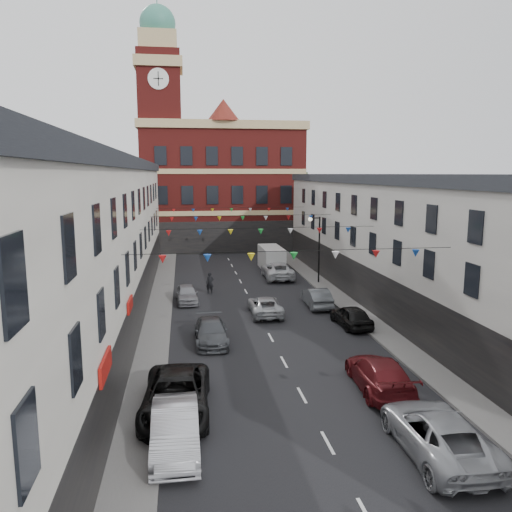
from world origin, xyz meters
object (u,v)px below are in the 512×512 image
car_left_c (176,396)px  car_right_f (278,270)px  car_right_d (351,316)px  white_van (271,258)px  car_left_b (175,429)px  car_right_e (317,297)px  street_lamp (317,241)px  moving_car (265,306)px  car_right_b (438,433)px  car_left_d (211,332)px  car_left_e (187,294)px  car_right_c (380,374)px  pedestrian (210,283)px

car_left_c → car_right_f: bearing=73.6°
car_right_d → white_van: 19.91m
car_left_b → white_van: (9.30, 32.88, 0.39)m
car_right_e → car_right_f: 10.36m
car_right_e → car_right_d: bearing=101.4°
street_lamp → moving_car: (-6.08, -9.08, -3.26)m
car_left_c → car_right_e: (10.08, 15.48, -0.10)m
white_van → car_left_c: bearing=-107.7°
car_right_b → moving_car: car_right_b is taller
car_left_d → car_left_e: 9.57m
car_right_d → car_left_c: bearing=39.5°
car_left_e → white_van: (8.71, 12.17, 0.48)m
car_right_c → pedestrian: pedestrian is taller
car_left_b → car_right_c: (9.10, 3.66, -0.01)m
car_left_c → car_right_d: (11.00, 10.43, -0.11)m
car_left_e → white_van: 14.98m
car_left_c → car_right_c: car_left_c is taller
moving_car → white_van: (3.33, 16.33, 0.52)m
car_right_d → moving_car: (-5.03, 3.51, -0.06)m
car_left_b → car_right_c: 9.81m
car_left_e → pedestrian: pedestrian is taller
car_left_d → moving_car: size_ratio=0.99×
car_right_d → car_left_b: bearing=45.9°
street_lamp → car_right_e: street_lamp is taller
car_left_c → moving_car: car_left_c is taller
car_right_b → car_right_f: (0.00, 30.03, 0.00)m
car_left_b → car_left_c: bearing=89.4°
car_right_b → moving_car: (-3.13, 18.16, -0.14)m
car_left_d → pedestrian: bearing=87.0°
car_left_b → pedestrian: 23.55m
car_right_c → car_right_e: (0.98, 14.44, -0.06)m
car_left_e → car_right_d: size_ratio=0.98×
car_right_f → white_van: bearing=-90.7°
car_right_d → pedestrian: pedestrian is taller
car_right_b → car_right_d: size_ratio=1.37×
car_left_b → car_right_b: (9.10, -1.61, 0.00)m
car_right_f → car_right_e: bearing=97.2°
car_right_c → car_right_e: car_right_c is taller
car_left_d → car_left_e: (-1.31, 9.48, 0.02)m
car_left_e → car_right_d: car_right_d is taller
car_left_c → white_van: (9.30, 30.26, 0.35)m
street_lamp → car_right_e: size_ratio=1.39×
car_right_b → car_right_f: 30.03m
car_left_e → car_right_f: bearing=38.5°
car_left_c → car_right_b: 10.03m
car_left_c → pedestrian: pedestrian is taller
moving_car → car_right_c: bearing=105.4°
car_right_c → car_left_d: bearing=-42.5°
car_left_d → car_right_c: car_right_c is taller
car_right_c → car_right_e: size_ratio=1.22×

